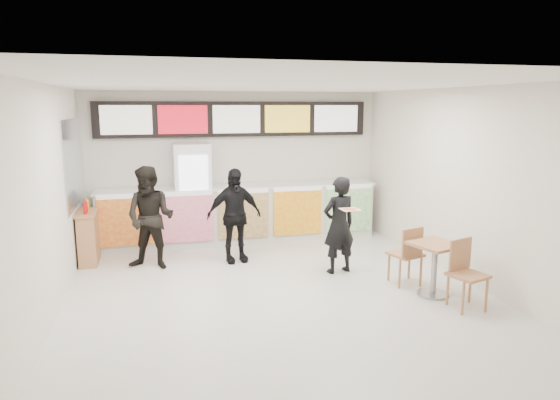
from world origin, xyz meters
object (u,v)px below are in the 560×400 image
object	(u,v)px
customer_main	(339,225)
customer_left	(150,218)
cafe_table	(435,259)
drinks_fridge	(193,194)
service_counter	(240,213)
customer_mid	(234,215)
condiment_ledge	(89,237)

from	to	relation	value
customer_main	customer_left	size ratio (longest dim) A/B	0.92
cafe_table	drinks_fridge	bearing A→B (deg)	113.42
service_counter	customer_left	bearing A→B (deg)	-142.91
service_counter	drinks_fridge	xyz separation A→B (m)	(-0.93, 0.02, 0.43)
service_counter	cafe_table	size ratio (longest dim) A/B	3.38
drinks_fridge	customer_mid	world-z (taller)	drinks_fridge
customer_main	condiment_ledge	size ratio (longest dim) A/B	1.47
drinks_fridge	condiment_ledge	size ratio (longest dim) A/B	1.84
cafe_table	condiment_ledge	bearing A→B (deg)	132.86
condiment_ledge	customer_main	bearing A→B (deg)	-21.44
drinks_fridge	customer_left	world-z (taller)	drinks_fridge
customer_left	cafe_table	size ratio (longest dim) A/B	1.06
customer_left	cafe_table	world-z (taller)	customer_left
drinks_fridge	cafe_table	size ratio (longest dim) A/B	1.22
cafe_table	condiment_ledge	world-z (taller)	condiment_ledge
customer_mid	drinks_fridge	bearing A→B (deg)	105.61
customer_left	condiment_ledge	size ratio (longest dim) A/B	1.60
customer_main	cafe_table	xyz separation A→B (m)	(0.96, -1.31, -0.26)
customer_left	drinks_fridge	bearing A→B (deg)	82.54
service_counter	customer_mid	size ratio (longest dim) A/B	3.35
customer_mid	condiment_ledge	distance (m)	2.57
drinks_fridge	customer_main	size ratio (longest dim) A/B	1.25
drinks_fridge	customer_mid	size ratio (longest dim) A/B	1.20
drinks_fridge	cafe_table	world-z (taller)	drinks_fridge
customer_left	cafe_table	xyz separation A→B (m)	(3.94, -2.31, -0.33)
customer_main	customer_left	distance (m)	3.14
service_counter	customer_left	distance (m)	2.22
drinks_fridge	customer_mid	bearing A→B (deg)	-65.92
condiment_ledge	cafe_table	bearing A→B (deg)	-30.10
customer_mid	condiment_ledge	bearing A→B (deg)	158.52
drinks_fridge	condiment_ledge	distance (m)	2.10
service_counter	customer_main	xyz separation A→B (m)	(1.22, -2.33, 0.23)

